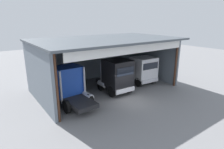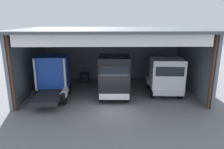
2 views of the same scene
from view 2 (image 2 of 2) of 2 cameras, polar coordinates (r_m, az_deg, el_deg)
ground_plane at (r=15.05m, az=0.25°, el=-9.93°), size 80.00×80.00×0.00m
workshop_shed at (r=18.86m, az=-0.14°, el=7.45°), size 15.10×9.42×5.64m
truck_blue_right_bay at (r=17.69m, az=-16.09°, el=-0.56°), size 2.85×5.11×3.46m
truck_black_center_left_bay at (r=16.65m, az=0.54°, el=-0.42°), size 2.61×4.59×3.59m
truck_white_yard_outside at (r=18.12m, az=14.50°, el=-0.35°), size 2.82×5.37×3.26m
oil_drum at (r=21.81m, az=-7.50°, el=-0.81°), size 0.58×0.58×0.95m
tool_cart at (r=21.51m, az=-7.68°, el=-0.96°), size 0.90×0.60×1.00m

